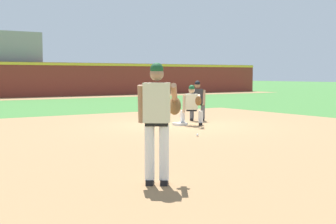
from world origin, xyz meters
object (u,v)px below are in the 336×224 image
pitcher (158,116)px  umpire (197,99)px  first_base_bag (180,124)px  first_baseman (192,103)px  baseball (197,135)px

pitcher → umpire: 9.95m
first_base_bag → umpire: 1.82m
first_base_bag → umpire: (1.40, 0.90, 0.75)m
pitcher → first_base_bag: bearing=52.9°
first_baseman → baseball: bearing=-123.3°
baseball → pitcher: pitcher is taller
first_base_bag → baseball: bearing=-115.0°
baseball → umpire: umpire is taller
first_baseman → umpire: size_ratio=0.92×
baseball → first_baseman: bearing=56.7°
pitcher → first_baseman: size_ratio=1.39×
umpire → first_base_bag: bearing=-147.2°
first_base_bag → baseball: first_base_bag is taller
first_baseman → umpire: (1.08, 1.15, 0.06)m
pitcher → umpire: bearing=49.6°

